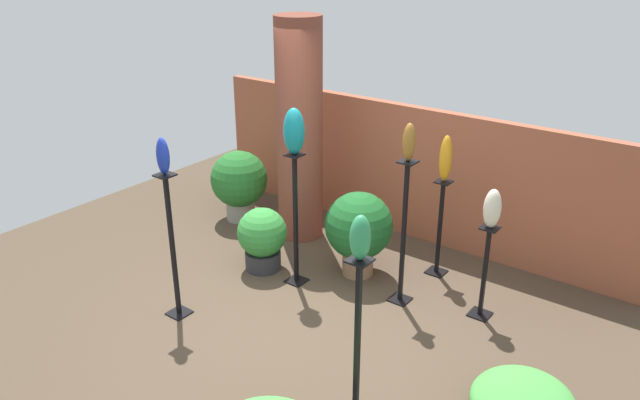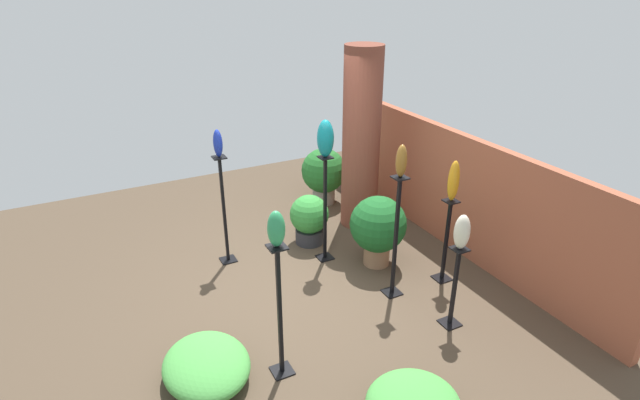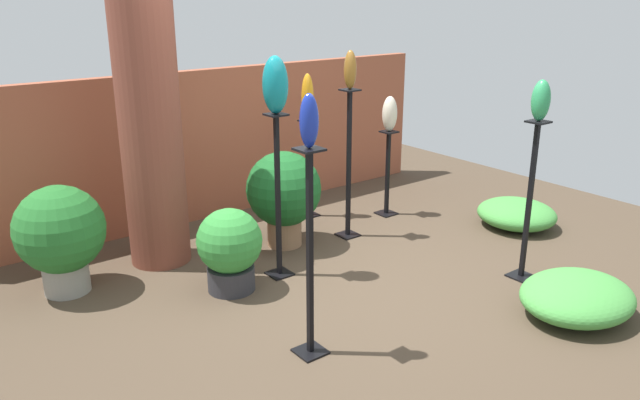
{
  "view_description": "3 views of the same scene",
  "coord_description": "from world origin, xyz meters",
  "px_view_note": "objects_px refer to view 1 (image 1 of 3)",
  "views": [
    {
      "loc": [
        3.31,
        -3.97,
        3.42
      ],
      "look_at": [
        0.18,
        0.22,
        1.18
      ],
      "focal_mm": 35.0,
      "sensor_mm": 36.0,
      "label": 1
    },
    {
      "loc": [
        4.71,
        -2.18,
        3.51
      ],
      "look_at": [
        -0.22,
        0.37,
        0.94
      ],
      "focal_mm": 28.0,
      "sensor_mm": 36.0,
      "label": 2
    },
    {
      "loc": [
        -3.13,
        -3.68,
        2.38
      ],
      "look_at": [
        -0.09,
        0.26,
        0.71
      ],
      "focal_mm": 35.0,
      "sensor_mm": 36.0,
      "label": 3
    }
  ],
  "objects_px": {
    "pedestal_bronze": "(403,239)",
    "potted_plant_mid_right": "(239,182)",
    "art_vase_ivory": "(492,208)",
    "potted_plant_mid_left": "(359,228)",
    "pedestal_jade": "(357,350)",
    "art_vase_bronze": "(409,142)",
    "pedestal_cobalt": "(173,252)",
    "pedestal_ivory": "(484,277)",
    "pedestal_teal": "(296,225)",
    "pedestal_amber": "(439,232)",
    "potted_plant_front_right": "(262,237)",
    "art_vase_amber": "(446,159)",
    "art_vase_cobalt": "(163,156)",
    "brick_pillar": "(299,132)",
    "art_vase_jade": "(360,238)",
    "art_vase_teal": "(294,131)"
  },
  "relations": [
    {
      "from": "brick_pillar",
      "to": "pedestal_cobalt",
      "type": "relative_size",
      "value": 1.8
    },
    {
      "from": "pedestal_cobalt",
      "to": "potted_plant_front_right",
      "type": "distance_m",
      "value": 1.21
    },
    {
      "from": "art_vase_teal",
      "to": "art_vase_cobalt",
      "type": "bearing_deg",
      "value": -114.57
    },
    {
      "from": "brick_pillar",
      "to": "pedestal_bronze",
      "type": "bearing_deg",
      "value": -18.88
    },
    {
      "from": "brick_pillar",
      "to": "potted_plant_front_right",
      "type": "relative_size",
      "value": 3.7
    },
    {
      "from": "pedestal_cobalt",
      "to": "pedestal_teal",
      "type": "relative_size",
      "value": 1.02
    },
    {
      "from": "pedestal_bronze",
      "to": "art_vase_jade",
      "type": "height_order",
      "value": "art_vase_jade"
    },
    {
      "from": "pedestal_teal",
      "to": "potted_plant_mid_left",
      "type": "bearing_deg",
      "value": 51.59
    },
    {
      "from": "pedestal_cobalt",
      "to": "art_vase_cobalt",
      "type": "distance_m",
      "value": 0.95
    },
    {
      "from": "pedestal_jade",
      "to": "art_vase_teal",
      "type": "bearing_deg",
      "value": 141.0
    },
    {
      "from": "art_vase_bronze",
      "to": "pedestal_ivory",
      "type": "bearing_deg",
      "value": 17.05
    },
    {
      "from": "art_vase_cobalt",
      "to": "art_vase_ivory",
      "type": "height_order",
      "value": "art_vase_cobalt"
    },
    {
      "from": "pedestal_ivory",
      "to": "art_vase_bronze",
      "type": "distance_m",
      "value": 1.48
    },
    {
      "from": "art_vase_cobalt",
      "to": "potted_plant_mid_right",
      "type": "bearing_deg",
      "value": 117.85
    },
    {
      "from": "pedestal_bronze",
      "to": "pedestal_cobalt",
      "type": "distance_m",
      "value": 2.2
    },
    {
      "from": "pedestal_amber",
      "to": "art_vase_jade",
      "type": "xyz_separation_m",
      "value": [
        0.54,
        -2.4,
        1.06
      ]
    },
    {
      "from": "pedestal_teal",
      "to": "art_vase_ivory",
      "type": "relative_size",
      "value": 3.81
    },
    {
      "from": "pedestal_jade",
      "to": "potted_plant_mid_left",
      "type": "xyz_separation_m",
      "value": [
        -1.22,
        1.87,
        -0.1
      ]
    },
    {
      "from": "pedestal_jade",
      "to": "art_vase_jade",
      "type": "bearing_deg",
      "value": 90.0
    },
    {
      "from": "pedestal_bronze",
      "to": "art_vase_ivory",
      "type": "distance_m",
      "value": 0.91
    },
    {
      "from": "art_vase_ivory",
      "to": "art_vase_jade",
      "type": "bearing_deg",
      "value": -95.5
    },
    {
      "from": "art_vase_bronze",
      "to": "potted_plant_front_right",
      "type": "distance_m",
      "value": 2.05
    },
    {
      "from": "pedestal_cobalt",
      "to": "art_vase_bronze",
      "type": "distance_m",
      "value": 2.42
    },
    {
      "from": "art_vase_teal",
      "to": "art_vase_ivory",
      "type": "height_order",
      "value": "art_vase_teal"
    },
    {
      "from": "pedestal_jade",
      "to": "art_vase_bronze",
      "type": "bearing_deg",
      "value": 109.02
    },
    {
      "from": "pedestal_cobalt",
      "to": "pedestal_ivory",
      "type": "relative_size",
      "value": 1.54
    },
    {
      "from": "pedestal_teal",
      "to": "art_vase_bronze",
      "type": "bearing_deg",
      "value": 17.54
    },
    {
      "from": "pedestal_teal",
      "to": "potted_plant_front_right",
      "type": "height_order",
      "value": "pedestal_teal"
    },
    {
      "from": "art_vase_amber",
      "to": "art_vase_ivory",
      "type": "bearing_deg",
      "value": -34.32
    },
    {
      "from": "art_vase_cobalt",
      "to": "art_vase_teal",
      "type": "height_order",
      "value": "art_vase_teal"
    },
    {
      "from": "pedestal_ivory",
      "to": "pedestal_cobalt",
      "type": "bearing_deg",
      "value": -143.67
    },
    {
      "from": "pedestal_bronze",
      "to": "potted_plant_mid_right",
      "type": "relative_size",
      "value": 1.63
    },
    {
      "from": "pedestal_jade",
      "to": "art_vase_cobalt",
      "type": "xyz_separation_m",
      "value": [
        -2.18,
        0.17,
        0.99
      ]
    },
    {
      "from": "pedestal_cobalt",
      "to": "pedestal_ivory",
      "type": "bearing_deg",
      "value": 36.33
    },
    {
      "from": "art_vase_ivory",
      "to": "potted_plant_mid_left",
      "type": "distance_m",
      "value": 1.53
    },
    {
      "from": "art_vase_amber",
      "to": "art_vase_ivory",
      "type": "xyz_separation_m",
      "value": [
        0.72,
        -0.49,
        -0.19
      ]
    },
    {
      "from": "pedestal_bronze",
      "to": "pedestal_teal",
      "type": "relative_size",
      "value": 1.04
    },
    {
      "from": "art_vase_amber",
      "to": "art_vase_cobalt",
      "type": "height_order",
      "value": "art_vase_cobalt"
    },
    {
      "from": "pedestal_bronze",
      "to": "pedestal_amber",
      "type": "height_order",
      "value": "pedestal_bronze"
    },
    {
      "from": "art_vase_amber",
      "to": "potted_plant_mid_right",
      "type": "relative_size",
      "value": 0.54
    },
    {
      "from": "art_vase_bronze",
      "to": "potted_plant_mid_left",
      "type": "bearing_deg",
      "value": 163.0
    },
    {
      "from": "potted_plant_front_right",
      "to": "potted_plant_mid_left",
      "type": "bearing_deg",
      "value": 30.27
    },
    {
      "from": "art_vase_cobalt",
      "to": "pedestal_bronze",
      "type": "bearing_deg",
      "value": 43.18
    },
    {
      "from": "potted_plant_front_right",
      "to": "potted_plant_mid_right",
      "type": "xyz_separation_m",
      "value": [
        -1.1,
        0.8,
        0.14
      ]
    },
    {
      "from": "art_vase_cobalt",
      "to": "potted_plant_front_right",
      "type": "xyz_separation_m",
      "value": [
        0.05,
        1.18,
        -1.25
      ]
    },
    {
      "from": "art_vase_bronze",
      "to": "potted_plant_front_right",
      "type": "height_order",
      "value": "art_vase_bronze"
    },
    {
      "from": "pedestal_teal",
      "to": "potted_plant_mid_left",
      "type": "distance_m",
      "value": 0.69
    },
    {
      "from": "art_vase_cobalt",
      "to": "art_vase_jade",
      "type": "xyz_separation_m",
      "value": [
        2.18,
        -0.17,
        -0.08
      ]
    },
    {
      "from": "pedestal_cobalt",
      "to": "art_vase_amber",
      "type": "height_order",
      "value": "art_vase_amber"
    },
    {
      "from": "art_vase_ivory",
      "to": "pedestal_bronze",
      "type": "bearing_deg",
      "value": -162.95
    }
  ]
}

